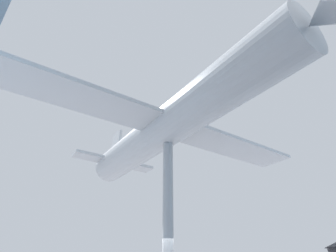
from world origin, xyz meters
name	(u,v)px	position (x,y,z in m)	size (l,w,h in m)	color
support_pylon_central	(168,219)	(0.00, 0.00, 3.22)	(0.43, 0.43, 6.43)	#999EA3
suspended_airplane	(171,124)	(-0.07, 0.22, 7.36)	(16.01, 15.05, 3.13)	#B2B7BC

